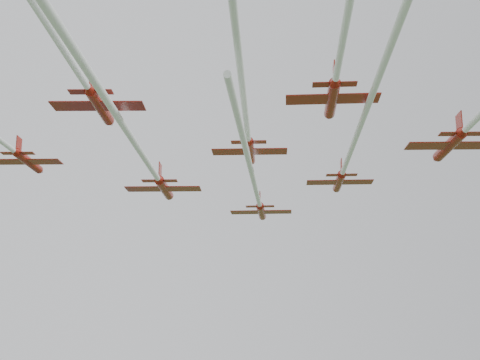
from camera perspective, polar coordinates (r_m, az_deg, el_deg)
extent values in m
cylinder|color=#9E180D|center=(99.12, 1.83, -2.70)|extent=(3.88, 8.48, 1.11)
cone|color=#9E180D|center=(104.23, 1.96, -3.22)|extent=(1.65, 2.08, 1.11)
cone|color=#9E180D|center=(94.30, 1.70, -2.16)|extent=(1.35, 1.48, 1.01)
ellipsoid|color=black|center=(101.18, 1.88, -2.68)|extent=(0.72, 1.05, 0.32)
cube|color=#9E180D|center=(98.28, 1.81, -2.76)|extent=(9.27, 5.41, 0.10)
cube|color=#9E180D|center=(95.25, 1.73, -2.27)|extent=(4.22, 2.48, 0.08)
cube|color=#9E180D|center=(95.66, 1.73, -1.64)|extent=(0.70, 1.75, 2.02)
cylinder|color=silver|center=(70.35, 0.75, 1.63)|extent=(16.42, 45.57, 0.61)
cylinder|color=#9E180D|center=(87.73, -6.47, -0.71)|extent=(3.82, 9.29, 1.21)
cone|color=#9E180D|center=(93.20, -5.98, -1.46)|extent=(1.72, 2.24, 1.21)
cone|color=#9E180D|center=(82.59, -6.98, 0.09)|extent=(1.43, 1.58, 1.10)
ellipsoid|color=black|center=(89.94, -6.26, -0.74)|extent=(0.74, 1.13, 0.35)
cube|color=#9E180D|center=(86.82, -6.55, -0.76)|extent=(10.08, 5.50, 0.11)
cube|color=#9E180D|center=(83.59, -6.87, -0.08)|extent=(4.59, 2.52, 0.09)
cube|color=#9E180D|center=(84.09, -6.83, 0.69)|extent=(0.67, 1.93, 2.20)
cylinder|color=silver|center=(57.34, -10.95, 6.18)|extent=(15.54, 50.22, 0.66)
cylinder|color=#9E180D|center=(87.33, 8.45, -0.15)|extent=(3.55, 8.06, 1.05)
cone|color=#9E180D|center=(92.12, 8.19, -0.84)|extent=(1.54, 1.97, 1.05)
cone|color=#9E180D|center=(82.83, 8.72, 0.57)|extent=(1.27, 1.39, 0.96)
ellipsoid|color=black|center=(89.27, 8.34, -0.19)|extent=(0.67, 0.99, 0.31)
cube|color=#9E180D|center=(86.53, 8.50, -0.19)|extent=(8.78, 5.01, 0.10)
cube|color=#9E180D|center=(83.71, 8.66, 0.42)|extent=(4.00, 2.29, 0.08)
cube|color=#9E180D|center=(84.14, 8.63, 1.09)|extent=(0.63, 1.67, 1.91)
cylinder|color=silver|center=(56.65, 11.20, 7.15)|extent=(17.48, 51.38, 0.57)
cylinder|color=#9E180D|center=(78.89, -17.62, 1.52)|extent=(3.04, 7.50, 0.97)
cone|color=#9E180D|center=(83.08, -16.62, 0.72)|extent=(1.38, 1.80, 0.97)
cone|color=#9E180D|center=(74.99, -18.66, 2.35)|extent=(1.15, 1.27, 0.89)
ellipsoid|color=black|center=(80.60, -17.20, 1.44)|extent=(0.59, 0.91, 0.28)
cube|color=#9E180D|center=(78.19, -17.79, 1.49)|extent=(8.13, 4.39, 0.09)
cube|color=#9E180D|center=(75.75, -18.44, 2.18)|extent=(3.70, 2.01, 0.07)
cube|color=#9E180D|center=(76.16, -18.35, 2.85)|extent=(0.53, 1.56, 1.77)
cylinder|color=#9E180D|center=(75.04, 0.84, 2.45)|extent=(3.41, 7.99, 1.04)
cone|color=#9E180D|center=(79.74, 0.95, 1.51)|extent=(1.50, 1.94, 1.04)
cone|color=#9E180D|center=(70.63, 0.73, 3.46)|extent=(1.24, 1.37, 0.95)
ellipsoid|color=black|center=(76.96, 0.88, 2.34)|extent=(0.65, 0.98, 0.30)
cube|color=#9E180D|center=(74.24, 0.82, 2.43)|extent=(8.68, 4.85, 0.09)
cube|color=#9E180D|center=(71.49, 0.75, 3.25)|extent=(3.95, 2.22, 0.08)
cube|color=#9E180D|center=(71.97, 0.75, 4.00)|extent=(0.60, 1.65, 1.89)
cylinder|color=silver|center=(47.08, -0.30, 12.20)|extent=(15.33, 47.18, 0.57)
cylinder|color=#9E180D|center=(74.39, 17.42, 2.83)|extent=(3.69, 9.04, 1.17)
cone|color=#9E180D|center=(79.50, 16.36, 1.74)|extent=(1.67, 2.18, 1.17)
cone|color=#9E180D|center=(69.63, 18.55, 4.00)|extent=(1.39, 1.53, 1.07)
ellipsoid|color=black|center=(76.48, 16.97, 2.70)|extent=(0.72, 1.10, 0.34)
cube|color=#9E180D|center=(73.53, 17.61, 2.81)|extent=(9.80, 5.32, 0.11)
cube|color=#9E180D|center=(70.56, 18.32, 3.76)|extent=(4.46, 2.44, 0.09)
cube|color=#9E180D|center=(71.09, 18.20, 4.61)|extent=(0.65, 1.87, 2.14)
cylinder|color=#9E180D|center=(61.04, -11.86, 6.17)|extent=(3.07, 7.85, 1.02)
cone|color=#9E180D|center=(65.45, -10.98, 4.80)|extent=(1.42, 1.87, 1.02)
cone|color=#9E180D|center=(56.94, -12.81, 7.66)|extent=(1.19, 1.32, 0.92)
ellipsoid|color=black|center=(62.86, -11.48, 5.93)|extent=(0.61, 0.95, 0.30)
cube|color=#9E180D|center=(60.28, -12.01, 6.20)|extent=(8.48, 4.48, 0.09)
cube|color=#9E180D|center=(57.73, -12.61, 7.35)|extent=(3.86, 2.05, 0.07)
cube|color=#9E180D|center=(58.26, -12.52, 8.22)|extent=(0.53, 1.63, 1.85)
cylinder|color=#9E180D|center=(59.26, 7.85, 6.83)|extent=(3.48, 7.69, 1.01)
cone|color=#9E180D|center=(63.70, 7.58, 5.38)|extent=(1.49, 1.89, 1.01)
cone|color=#9E180D|center=(55.11, 8.14, 8.41)|extent=(1.22, 1.34, 0.92)
ellipsoid|color=black|center=(61.10, 7.73, 6.57)|extent=(0.65, 0.95, 0.29)
cube|color=#9E180D|center=(58.49, 7.90, 6.87)|extent=(8.39, 4.87, 0.09)
cube|color=#9E180D|center=(55.92, 8.08, 8.08)|extent=(3.82, 2.23, 0.07)
cube|color=#9E180D|center=(56.46, 8.03, 8.97)|extent=(0.62, 1.59, 1.83)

